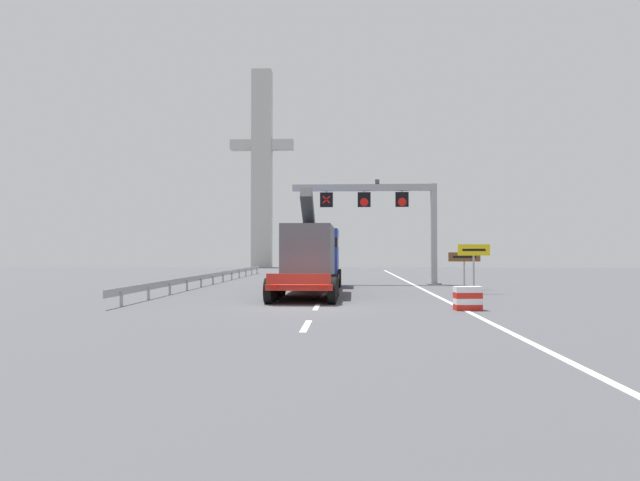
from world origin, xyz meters
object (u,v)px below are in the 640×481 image
Objects in this scene: overhead_lane_gantry at (386,205)px; tourist_info_sign_brown at (464,261)px; exit_sign_yellow at (474,256)px; bridge_pylon_distant at (262,166)px; heavy_haul_truck_red at (313,256)px; crash_barrier_striped at (468,298)px.

tourist_info_sign_brown is at bearing -50.08° from overhead_lane_gantry.
exit_sign_yellow is 0.09× the size of bridge_pylon_distant.
exit_sign_yellow is at bearing -63.10° from overhead_lane_gantry.
crash_barrier_striped is at bearing -55.73° from heavy_haul_truck_red.
heavy_haul_truck_red is at bearing 172.79° from exit_sign_yellow.
tourist_info_sign_brown is (4.23, -5.05, -3.73)m from overhead_lane_gantry.
crash_barrier_striped is at bearing -83.31° from overhead_lane_gantry.
bridge_pylon_distant is (-14.81, 39.80, 9.06)m from overhead_lane_gantry.
tourist_info_sign_brown is 11.71m from crash_barrier_striped.
heavy_haul_truck_red is at bearing -167.68° from tourist_info_sign_brown.
exit_sign_yellow is 2.50× the size of crash_barrier_striped.
overhead_lane_gantry reaches higher than exit_sign_yellow.
bridge_pylon_distant is at bearing 110.41° from overhead_lane_gantry.
overhead_lane_gantry is at bearing 56.89° from heavy_haul_truck_red.
tourist_info_sign_brown is (8.77, 1.92, -0.29)m from heavy_haul_truck_red.
crash_barrier_striped is (-2.16, -8.41, -1.57)m from exit_sign_yellow.
exit_sign_yellow is 8.82m from crash_barrier_striped.
bridge_pylon_distant is (-10.26, 46.77, 12.50)m from heavy_haul_truck_red.
bridge_pylon_distant is (-19.04, 44.86, 12.79)m from tourist_info_sign_brown.
tourist_info_sign_brown is at bearing 78.62° from crash_barrier_striped.
overhead_lane_gantry reaches higher than tourist_info_sign_brown.
bridge_pylon_distant reaches higher than tourist_info_sign_brown.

